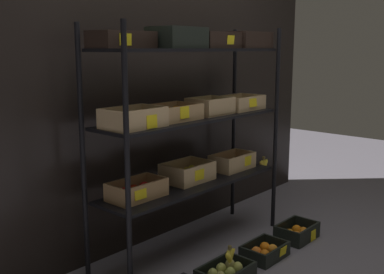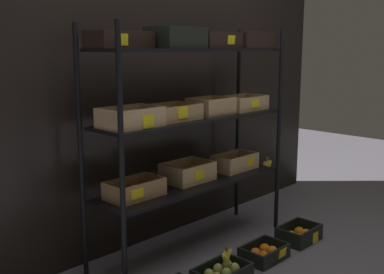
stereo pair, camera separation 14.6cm
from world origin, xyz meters
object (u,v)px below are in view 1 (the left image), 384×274
Objects in this scene: crate_ground_pear at (226,274)px; crate_ground_right_orange at (297,233)px; display_rack at (192,112)px; banana_bunch_loose at (230,256)px; crate_ground_orange at (265,252)px.

crate_ground_pear is 0.87m from crate_ground_right_orange.
display_rack is 1.09m from crate_ground_pear.
crate_ground_pear is at bearing -114.74° from display_rack.
crate_ground_pear is 2.65× the size of banana_bunch_loose.
display_rack is at bearing 68.91° from banana_bunch_loose.
banana_bunch_loose is (-0.84, 0.00, 0.11)m from crate_ground_right_orange.
crate_ground_right_orange is 2.40× the size of banana_bunch_loose.
crate_ground_pear is 1.11× the size of crate_ground_right_orange.
crate_ground_orange is (0.22, -0.48, -0.96)m from display_rack.
crate_ground_right_orange is at bearing -0.75° from crate_ground_orange.
banana_bunch_loose reaches higher than crate_ground_right_orange.
crate_ground_pear is at bearing 179.47° from crate_ground_orange.
display_rack is at bearing 65.26° from crate_ground_pear.
display_rack is 4.66× the size of crate_ground_pear.
crate_ground_orange is at bearing 179.25° from crate_ground_right_orange.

